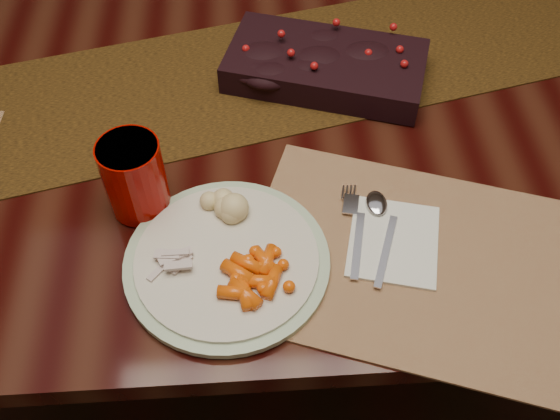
{
  "coord_description": "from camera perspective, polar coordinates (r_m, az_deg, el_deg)",
  "views": [
    {
      "loc": [
        0.0,
        -0.82,
        1.49
      ],
      "look_at": [
        0.04,
        -0.27,
        0.8
      ],
      "focal_mm": 40.0,
      "sensor_mm": 36.0,
      "label": 1
    }
  ],
  "objects": [
    {
      "name": "turkey_shreds",
      "position": [
        0.87,
        -9.71,
        -4.6
      ],
      "size": [
        0.08,
        0.07,
        0.02
      ],
      "primitive_type": null,
      "rotation": [
        0.0,
        0.0,
        0.24
      ],
      "color": "beige",
      "rests_on": "dinner_plate"
    },
    {
      "name": "dining_table",
      "position": [
        1.38,
        -2.15,
        -2.21
      ],
      "size": [
        1.8,
        1.0,
        0.75
      ],
      "primitive_type": "cube",
      "color": "black",
      "rests_on": "floor"
    },
    {
      "name": "baby_carrots",
      "position": [
        0.85,
        -2.56,
        -5.9
      ],
      "size": [
        0.11,
        0.1,
        0.02
      ],
      "primitive_type": null,
      "rotation": [
        0.0,
        0.0,
        0.24
      ],
      "color": "#E14F08",
      "rests_on": "dinner_plate"
    },
    {
      "name": "fork",
      "position": [
        0.91,
        6.96,
        -2.22
      ],
      "size": [
        0.06,
        0.15,
        0.0
      ],
      "primitive_type": null,
      "rotation": [
        0.0,
        0.0,
        -0.22
      ],
      "color": "silver",
      "rests_on": "napkin"
    },
    {
      "name": "mashed_potatoes",
      "position": [
        0.91,
        -5.21,
        0.75
      ],
      "size": [
        0.09,
        0.08,
        0.04
      ],
      "primitive_type": null,
      "rotation": [
        0.0,
        0.0,
        0.16
      ],
      "color": "beige",
      "rests_on": "dinner_plate"
    },
    {
      "name": "napkin",
      "position": [
        0.92,
        10.33,
        -2.81
      ],
      "size": [
        0.16,
        0.17,
        0.01
      ],
      "primitive_type": "cube",
      "rotation": [
        0.0,
        0.0,
        -0.25
      ],
      "color": "silver",
      "rests_on": "placemat_main"
    },
    {
      "name": "placemat_main",
      "position": [
        0.91,
        11.95,
        -4.5
      ],
      "size": [
        0.55,
        0.48,
        0.0
      ],
      "primitive_type": "cube",
      "rotation": [
        0.0,
        0.0,
        -0.34
      ],
      "color": "#825B48",
      "rests_on": "dining_table"
    },
    {
      "name": "centerpiece",
      "position": [
        1.14,
        4.21,
        13.33
      ],
      "size": [
        0.38,
        0.28,
        0.07
      ],
      "primitive_type": null,
      "rotation": [
        0.0,
        0.0,
        -0.31
      ],
      "color": "black",
      "rests_on": "table_runner"
    },
    {
      "name": "red_cup",
      "position": [
        0.93,
        -13.16,
        2.95
      ],
      "size": [
        0.11,
        0.11,
        0.12
      ],
      "primitive_type": "cylinder",
      "rotation": [
        0.0,
        0.0,
        -0.29
      ],
      "color": "#8E0500",
      "rests_on": "placemat_main"
    },
    {
      "name": "dinner_plate",
      "position": [
        0.88,
        -4.88,
        -4.63
      ],
      "size": [
        0.34,
        0.34,
        0.02
      ],
      "primitive_type": "cylinder",
      "rotation": [
        0.0,
        0.0,
        -0.18
      ],
      "color": "beige",
      "rests_on": "placemat_main"
    },
    {
      "name": "table_runner",
      "position": [
        1.17,
        -0.39,
        12.52
      ],
      "size": [
        1.65,
        0.71,
        0.0
      ],
      "primitive_type": "cube",
      "rotation": [
        0.0,
        0.0,
        0.24
      ],
      "color": "black",
      "rests_on": "dining_table"
    },
    {
      "name": "floor",
      "position": [
        1.7,
        -1.78,
        -9.67
      ],
      "size": [
        5.0,
        5.0,
        0.0
      ],
      "primitive_type": "plane",
      "color": "black",
      "rests_on": "ground"
    },
    {
      "name": "spoon",
      "position": [
        0.92,
        9.39,
        -2.31
      ],
      "size": [
        0.09,
        0.16,
        0.0
      ],
      "primitive_type": null,
      "rotation": [
        0.0,
        0.0,
        -0.35
      ],
      "color": "white",
      "rests_on": "napkin"
    }
  ]
}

